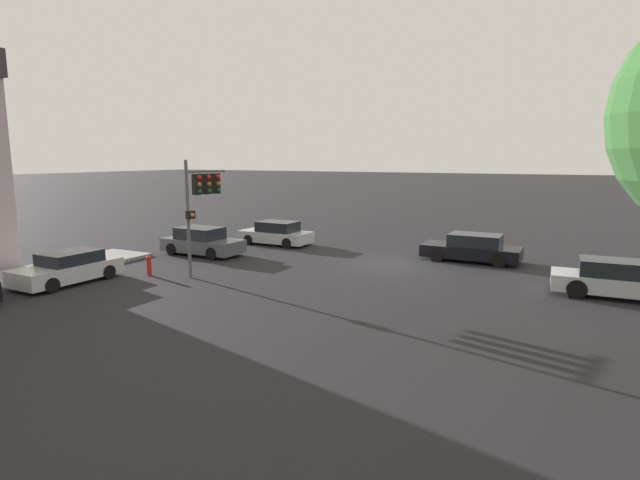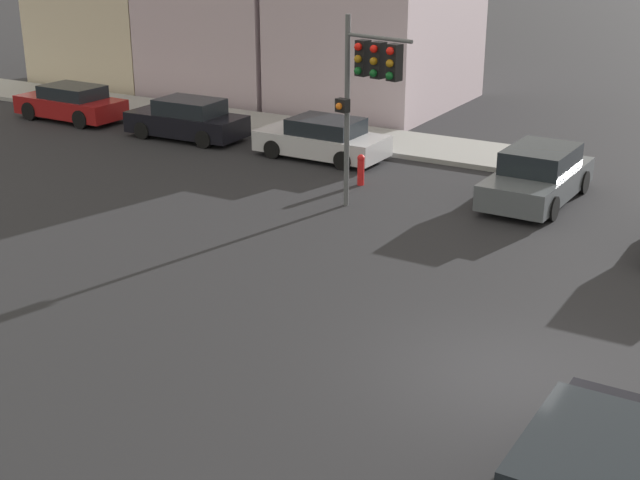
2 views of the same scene
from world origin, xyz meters
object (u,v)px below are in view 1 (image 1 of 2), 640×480
(crossing_car_2, at_px, (472,248))
(fire_hydrant, at_px, (149,265))
(parked_car_0, at_px, (68,268))
(traffic_signal, at_px, (202,193))
(crossing_car_3, at_px, (202,242))
(crossing_car_1, at_px, (276,234))
(crossing_car_0, at_px, (619,280))

(crossing_car_2, xyz_separation_m, fire_hydrant, (12.17, 9.70, -0.18))
(parked_car_0, bearing_deg, traffic_signal, 133.14)
(crossing_car_2, relative_size, crossing_car_3, 1.07)
(traffic_signal, bearing_deg, crossing_car_1, 112.59)
(traffic_signal, relative_size, crossing_car_0, 1.06)
(crossing_car_0, relative_size, crossing_car_1, 1.09)
(crossing_car_0, xyz_separation_m, crossing_car_2, (6.10, -4.32, -0.01))
(crossing_car_2, height_order, fire_hydrant, crossing_car_2)
(crossing_car_1, distance_m, parked_car_0, 12.26)
(parked_car_0, xyz_separation_m, fire_hydrant, (-2.05, -2.46, -0.13))
(crossing_car_2, bearing_deg, parked_car_0, 41.47)
(crossing_car_0, relative_size, fire_hydrant, 5.20)
(traffic_signal, height_order, crossing_car_2, traffic_signal)
(traffic_signal, xyz_separation_m, crossing_car_3, (3.21, -3.65, -2.96))
(crossing_car_0, height_order, crossing_car_3, crossing_car_3)
(crossing_car_2, bearing_deg, crossing_car_1, 2.01)
(parked_car_0, bearing_deg, crossing_car_0, 112.32)
(crossing_car_1, relative_size, crossing_car_3, 0.97)
(traffic_signal, xyz_separation_m, fire_hydrant, (2.09, 1.24, -3.16))
(crossing_car_2, distance_m, fire_hydrant, 15.56)
(crossing_car_3, xyz_separation_m, parked_car_0, (0.92, 7.35, -0.07))
(traffic_signal, distance_m, crossing_car_3, 5.69)
(traffic_signal, height_order, crossing_car_0, traffic_signal)
(parked_car_0, bearing_deg, crossing_car_3, 174.12)
(traffic_signal, height_order, crossing_car_3, traffic_signal)
(crossing_car_1, xyz_separation_m, crossing_car_2, (-11.47, -0.21, 0.01))
(crossing_car_0, xyz_separation_m, fire_hydrant, (18.28, 5.37, -0.18))
(crossing_car_0, relative_size, parked_car_0, 1.12)
(crossing_car_0, distance_m, parked_car_0, 21.78)
(crossing_car_3, bearing_deg, crossing_car_1, 69.91)
(fire_hydrant, bearing_deg, crossing_car_0, -163.62)
(traffic_signal, relative_size, crossing_car_1, 1.16)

